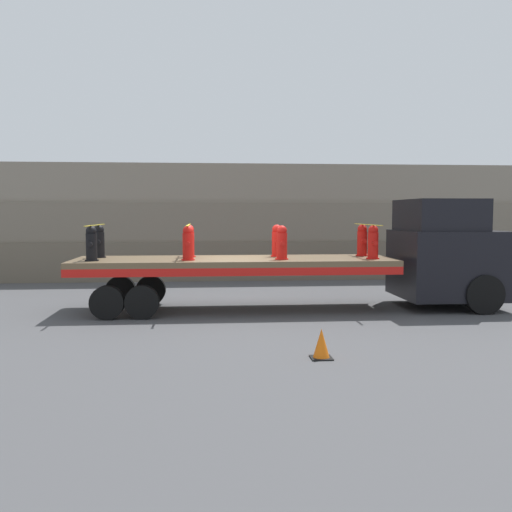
% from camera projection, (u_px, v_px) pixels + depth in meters
% --- Properties ---
extents(ground_plane, '(120.00, 120.00, 0.00)m').
position_uv_depth(ground_plane, '(234.00, 310.00, 15.35)').
color(ground_plane, '#474749').
extents(rock_cliff, '(60.00, 3.30, 4.50)m').
position_uv_depth(rock_cliff, '(225.00, 222.00, 23.26)').
color(rock_cliff, '#665B4C').
rests_on(rock_cliff, ground_plane).
extents(truck_cab, '(2.69, 2.67, 2.98)m').
position_uv_depth(truck_cab, '(450.00, 253.00, 15.75)').
color(truck_cab, black).
rests_on(truck_cab, ground_plane).
extents(flatbed_trailer, '(8.47, 2.51, 1.40)m').
position_uv_depth(flatbed_trailer, '(213.00, 268.00, 15.22)').
color(flatbed_trailer, brown).
rests_on(flatbed_trailer, ground_plane).
extents(fire_hydrant_black_near_0, '(0.35, 0.49, 0.89)m').
position_uv_depth(fire_hydrant_black_near_0, '(91.00, 244.00, 14.38)').
color(fire_hydrant_black_near_0, black).
rests_on(fire_hydrant_black_near_0, flatbed_trailer).
extents(fire_hydrant_black_far_0, '(0.35, 0.49, 0.89)m').
position_uv_depth(fire_hydrant_black_far_0, '(99.00, 242.00, 15.43)').
color(fire_hydrant_black_far_0, black).
rests_on(fire_hydrant_black_far_0, flatbed_trailer).
extents(fire_hydrant_red_near_1, '(0.35, 0.49, 0.89)m').
position_uv_depth(fire_hydrant_red_near_1, '(188.00, 243.00, 14.58)').
color(fire_hydrant_red_near_1, red).
rests_on(fire_hydrant_red_near_1, flatbed_trailer).
extents(fire_hydrant_red_far_1, '(0.35, 0.49, 0.89)m').
position_uv_depth(fire_hydrant_red_far_1, '(189.00, 241.00, 15.64)').
color(fire_hydrant_red_far_1, red).
rests_on(fire_hydrant_red_far_1, flatbed_trailer).
extents(fire_hydrant_red_near_2, '(0.35, 0.49, 0.89)m').
position_uv_depth(fire_hydrant_red_near_2, '(282.00, 243.00, 14.79)').
color(fire_hydrant_red_near_2, red).
rests_on(fire_hydrant_red_near_2, flatbed_trailer).
extents(fire_hydrant_red_far_2, '(0.35, 0.49, 0.89)m').
position_uv_depth(fire_hydrant_red_far_2, '(277.00, 241.00, 15.84)').
color(fire_hydrant_red_far_2, red).
rests_on(fire_hydrant_red_far_2, flatbed_trailer).
extents(fire_hydrant_red_near_3, '(0.35, 0.49, 0.89)m').
position_uv_depth(fire_hydrant_red_near_3, '(373.00, 243.00, 15.00)').
color(fire_hydrant_red_near_3, red).
rests_on(fire_hydrant_red_near_3, flatbed_trailer).
extents(fire_hydrant_red_far_3, '(0.35, 0.49, 0.89)m').
position_uv_depth(fire_hydrant_red_far_3, '(362.00, 241.00, 16.05)').
color(fire_hydrant_red_far_3, red).
rests_on(fire_hydrant_red_far_3, flatbed_trailer).
extents(cargo_strap_rear, '(0.05, 2.60, 0.01)m').
position_uv_depth(cargo_strap_rear, '(95.00, 225.00, 14.87)').
color(cargo_strap_rear, yellow).
rests_on(cargo_strap_rear, fire_hydrant_black_near_0).
extents(cargo_strap_middle, '(0.05, 2.60, 0.01)m').
position_uv_depth(cargo_strap_middle, '(188.00, 225.00, 15.07)').
color(cargo_strap_middle, yellow).
rests_on(cargo_strap_middle, fire_hydrant_red_near_1).
extents(cargo_strap_front, '(0.05, 2.60, 0.01)m').
position_uv_depth(cargo_strap_front, '(368.00, 225.00, 15.49)').
color(cargo_strap_front, yellow).
rests_on(cargo_strap_front, fire_hydrant_red_near_3).
extents(traffic_cone, '(0.38, 0.38, 0.54)m').
position_uv_depth(traffic_cone, '(321.00, 344.00, 10.21)').
color(traffic_cone, black).
rests_on(traffic_cone, ground_plane).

